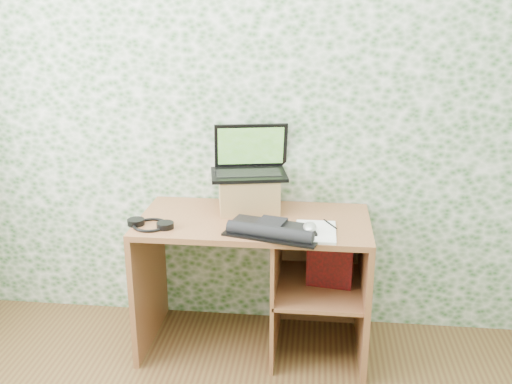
# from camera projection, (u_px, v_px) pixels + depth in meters

# --- Properties ---
(wall_back) EXTENTS (3.50, 0.00, 3.50)m
(wall_back) POSITION_uv_depth(u_px,v_px,m) (260.00, 104.00, 3.08)
(wall_back) COLOR silver
(wall_back) RESTS_ON ground
(desk) EXTENTS (1.20, 0.60, 0.75)m
(desk) POSITION_uv_depth(u_px,v_px,m) (269.00, 264.00, 3.07)
(desk) COLOR brown
(desk) RESTS_ON floor
(riser) EXTENTS (0.36, 0.32, 0.19)m
(riser) POSITION_uv_depth(u_px,v_px,m) (249.00, 193.00, 3.07)
(riser) COLOR #9D7046
(riser) RESTS_ON desk
(laptop) EXTENTS (0.44, 0.35, 0.27)m
(laptop) POSITION_uv_depth(u_px,v_px,m) (250.00, 163.00, 3.06)
(laptop) COLOR black
(laptop) RESTS_ON riser
(keyboard) EXTENTS (0.47, 0.34, 0.06)m
(keyboard) POSITION_uv_depth(u_px,v_px,m) (271.00, 230.00, 2.76)
(keyboard) COLOR black
(keyboard) RESTS_ON desk
(headphones) EXTENTS (0.25, 0.21, 0.03)m
(headphones) POSITION_uv_depth(u_px,v_px,m) (151.00, 224.00, 2.86)
(headphones) COLOR black
(headphones) RESTS_ON desk
(notepad) EXTENTS (0.20, 0.28, 0.01)m
(notepad) POSITION_uv_depth(u_px,v_px,m) (316.00, 232.00, 2.78)
(notepad) COLOR white
(notepad) RESTS_ON desk
(mouse) EXTENTS (0.09, 0.12, 0.04)m
(mouse) POSITION_uv_depth(u_px,v_px,m) (310.00, 229.00, 2.75)
(mouse) COLOR silver
(mouse) RESTS_ON notepad
(pen) EXTENTS (0.07, 0.12, 0.01)m
(pen) POSITION_uv_depth(u_px,v_px,m) (330.00, 224.00, 2.85)
(pen) COLOR black
(pen) RESTS_ON notepad
(red_box) EXTENTS (0.25, 0.11, 0.29)m
(red_box) POSITION_uv_depth(u_px,v_px,m) (330.00, 261.00, 2.99)
(red_box) COLOR maroon
(red_box) RESTS_ON desk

